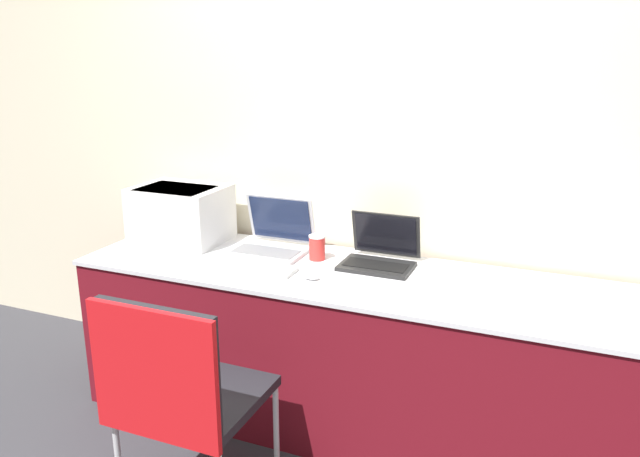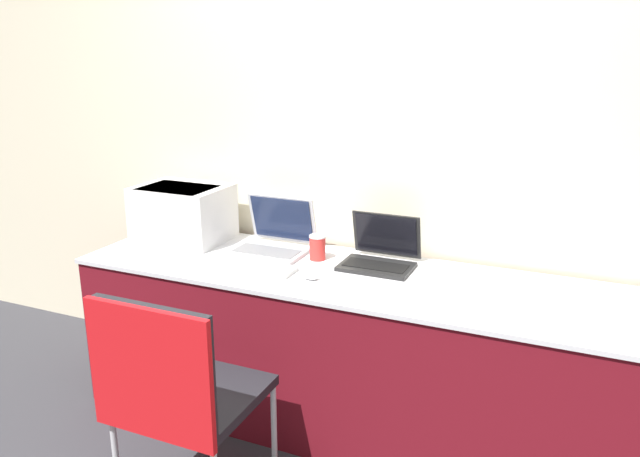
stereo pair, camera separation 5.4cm
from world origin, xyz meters
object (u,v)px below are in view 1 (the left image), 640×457
at_px(printer, 181,212).
at_px(coffee_cup, 317,247).
at_px(laptop_right, 380,254).
at_px(laptop_left, 272,240).
at_px(external_keyboard, 252,267).
at_px(mouse, 311,276).
at_px(chair, 176,386).

height_order(printer, coffee_cup, printer).
bearing_deg(coffee_cup, printer, 179.17).
bearing_deg(laptop_right, laptop_left, -179.22).
height_order(laptop_left, external_keyboard, laptop_left).
bearing_deg(laptop_right, external_keyboard, -151.58).
relative_size(mouse, chair, 0.08).
xyz_separation_m(printer, chair, (0.61, -0.94, -0.35)).
bearing_deg(coffee_cup, mouse, -72.45).
bearing_deg(chair, mouse, 70.87).
bearing_deg(printer, chair, -57.18).
height_order(mouse, chair, chair).
distance_m(laptop_right, chair, 1.10).
bearing_deg(external_keyboard, mouse, -2.97).
relative_size(printer, external_keyboard, 1.11).
distance_m(laptop_left, laptop_right, 0.55).
bearing_deg(mouse, laptop_right, 53.71).
xyz_separation_m(laptop_left, external_keyboard, (0.03, -0.27, -0.05)).
bearing_deg(external_keyboard, laptop_right, 28.42).
bearing_deg(laptop_left, external_keyboard, -82.88).
xyz_separation_m(printer, mouse, (0.84, -0.26, -0.14)).
distance_m(external_keyboard, mouse, 0.30).
height_order(printer, chair, printer).
relative_size(laptop_left, coffee_cup, 3.02).
height_order(printer, laptop_right, printer).
bearing_deg(chair, laptop_left, 95.70).
bearing_deg(laptop_left, coffee_cup, -7.46).
bearing_deg(printer, laptop_left, 2.45).
height_order(laptop_left, mouse, laptop_left).
bearing_deg(printer, external_keyboard, -24.50).
relative_size(printer, coffee_cup, 3.83).
relative_size(printer, chair, 0.51).
xyz_separation_m(external_keyboard, mouse, (0.30, -0.02, 0.00)).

